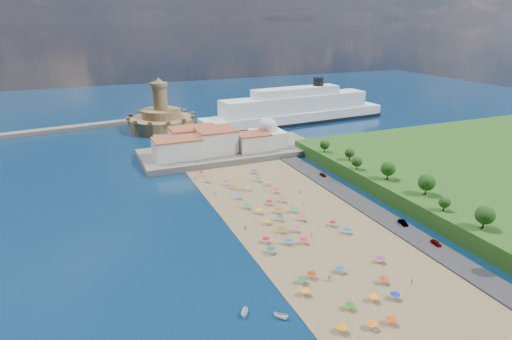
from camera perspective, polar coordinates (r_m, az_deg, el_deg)
name	(u,v)px	position (r m, az deg, el deg)	size (l,w,h in m)	color
ground	(273,214)	(153.27, 2.28, -5.90)	(700.00, 700.00, 0.00)	#071938
terrace	(230,152)	(219.47, -3.45, 2.46)	(90.00, 36.00, 3.00)	#59544C
jetty	(173,140)	(246.41, -11.04, 3.97)	(18.00, 70.00, 2.40)	#59544C
waterfront_buildings	(205,142)	(214.48, -6.83, 3.72)	(57.00, 29.00, 11.00)	silver
domed_building	(268,135)	(222.83, 1.55, 4.75)	(16.00, 16.00, 15.00)	silver
fortress	(162,119)	(273.72, -12.49, 6.60)	(40.00, 40.00, 32.40)	#957E4A
cruise_ship	(296,110)	(287.14, 5.29, 7.94)	(132.74, 28.96, 28.75)	black
beach_parasols	(287,223)	(142.15, 4.16, -7.11)	(30.91, 113.83, 2.20)	gray
beachgoers	(274,217)	(148.78, 2.37, -6.24)	(35.27, 97.33, 1.89)	tan
moored_boats	(263,315)	(105.11, 0.97, -18.71)	(10.61, 8.11, 1.41)	white
parked_cars	(380,209)	(160.18, 16.21, -5.01)	(2.09, 69.43, 1.42)	gray
hillside_trees	(408,180)	(165.58, 19.61, -1.30)	(14.15, 107.68, 7.78)	#382314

